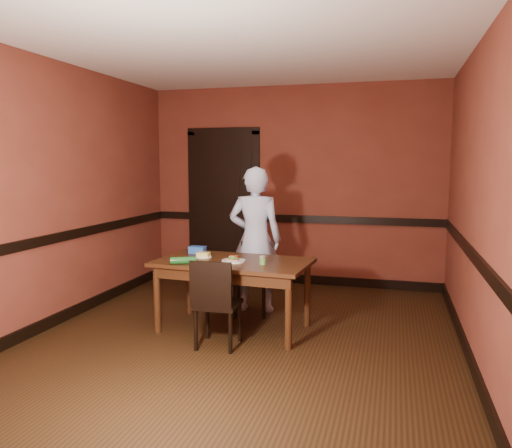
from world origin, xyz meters
The scene contains 22 objects.
floor centered at (0.00, 0.00, 0.00)m, with size 4.00×4.50×0.01m, color black.
ceiling centered at (0.00, 0.00, 2.70)m, with size 4.00×4.50×0.01m, color white.
wall_back centered at (0.00, 2.25, 1.35)m, with size 4.00×0.02×2.70m, color maroon.
wall_front centered at (0.00, -2.25, 1.35)m, with size 4.00×0.02×2.70m, color maroon.
wall_left centered at (-2.00, 0.00, 1.35)m, with size 0.02×4.50×2.70m, color maroon.
wall_right centered at (2.00, 0.00, 1.35)m, with size 0.02×4.50×2.70m, color maroon.
dado_back centered at (0.00, 2.23, 0.90)m, with size 4.00×0.03×0.10m, color black.
dado_left centered at (-1.99, 0.00, 0.90)m, with size 0.03×4.50×0.10m, color black.
dado_right centered at (1.99, 0.00, 0.90)m, with size 0.03×4.50×0.10m, color black.
baseboard_back centered at (0.00, 2.23, 0.06)m, with size 4.00×0.03×0.12m, color black.
baseboard_left centered at (-1.99, 0.00, 0.06)m, with size 0.03×4.50×0.12m, color black.
baseboard_right centered at (1.99, 0.00, 0.06)m, with size 0.03×4.50×0.12m, color black.
door centered at (-1.00, 2.22, 1.09)m, with size 1.05×0.07×2.20m.
dining_table centered at (-0.18, 0.15, 0.35)m, with size 1.50×0.84×0.70m, color #331B0C.
chair_far centered at (-0.15, 0.68, 0.40)m, with size 0.37×0.37×0.79m, color black, non-canonical shape.
chair_near centered at (-0.17, -0.32, 0.41)m, with size 0.38×0.38×0.81m, color black, non-canonical shape.
person centered at (-0.15, 0.85, 0.81)m, with size 0.59×0.39×1.62m, color #B0C4E8.
sandwich_plate centered at (-0.16, 0.10, 0.72)m, with size 0.23×0.23×0.06m.
sauce_jar centered at (0.15, 0.04, 0.75)m, with size 0.07×0.07×0.08m.
cheese_saucer centered at (-0.52, 0.22, 0.72)m, with size 0.17×0.17×0.05m.
food_tub centered at (-0.67, 0.43, 0.74)m, with size 0.17×0.12×0.07m.
wrapped_veg centered at (-0.59, -0.14, 0.74)m, with size 0.07×0.07×0.25m, color #164F1C.
Camera 1 is at (1.34, -4.46, 1.66)m, focal length 35.00 mm.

